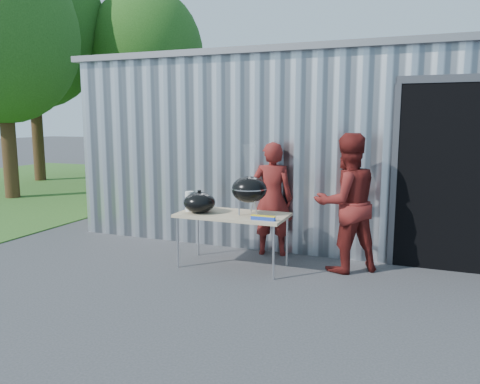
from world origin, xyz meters
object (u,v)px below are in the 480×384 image
at_px(kettle_grill, 249,185).
at_px(person_cook, 272,199).
at_px(person_bystander, 346,203).
at_px(folding_table, 233,217).

relative_size(kettle_grill, person_cook, 0.56).
bearing_deg(person_cook, person_bystander, 151.14).
relative_size(folding_table, person_cook, 0.88).
relative_size(kettle_grill, person_bystander, 0.51).
bearing_deg(person_bystander, folding_table, -21.21).
distance_m(folding_table, person_bystander, 1.54).
bearing_deg(kettle_grill, person_bystander, 17.58).
bearing_deg(folding_table, person_bystander, 15.65).
relative_size(person_cook, person_bystander, 0.92).
distance_m(kettle_grill, person_cook, 0.82).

